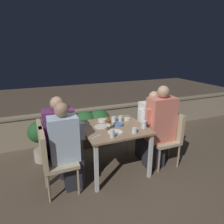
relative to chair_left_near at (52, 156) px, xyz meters
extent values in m
plane|color=brown|center=(0.97, 0.18, -0.55)|extent=(16.00, 16.00, 0.00)
cube|color=gray|center=(0.97, 1.55, -0.24)|extent=(9.00, 0.14, 0.62)
cube|color=gray|center=(0.97, 1.55, 0.09)|extent=(9.00, 0.18, 0.04)
cube|color=#937556|center=(0.97, 0.18, 0.19)|extent=(0.96, 0.92, 0.03)
cube|color=silver|center=(0.54, -0.23, -0.19)|extent=(0.05, 0.05, 0.73)
cube|color=silver|center=(1.39, -0.23, -0.19)|extent=(0.05, 0.05, 0.73)
cube|color=silver|center=(0.54, 0.59, -0.19)|extent=(0.05, 0.05, 0.73)
cube|color=silver|center=(1.39, 0.59, -0.19)|extent=(0.05, 0.05, 0.73)
cube|color=brown|center=(0.77, 1.19, -0.41)|extent=(1.09, 0.36, 0.28)
ellipsoid|color=#235628|center=(0.47, 1.19, -0.06)|extent=(0.49, 0.47, 0.46)
ellipsoid|color=#235628|center=(0.77, 1.19, -0.06)|extent=(0.49, 0.47, 0.46)
ellipsoid|color=#235628|center=(1.07, 1.19, -0.06)|extent=(0.49, 0.47, 0.46)
cube|color=tan|center=(0.10, 0.00, -0.11)|extent=(0.45, 0.45, 0.05)
cube|color=tan|center=(-0.10, 0.00, 0.14)|extent=(0.06, 0.45, 0.45)
cylinder|color=#9E8966|center=(-0.09, -0.19, -0.34)|extent=(0.03, 0.03, 0.41)
cylinder|color=#9E8966|center=(0.29, -0.19, -0.34)|extent=(0.03, 0.03, 0.41)
cylinder|color=#9E8966|center=(-0.09, 0.19, -0.34)|extent=(0.03, 0.03, 0.41)
cylinder|color=#9E8966|center=(0.29, 0.19, -0.34)|extent=(0.03, 0.03, 0.41)
cube|color=#282833|center=(0.27, 0.00, -0.32)|extent=(0.27, 0.23, 0.46)
cube|color=silver|center=(0.17, 0.00, 0.22)|extent=(0.38, 0.26, 0.62)
cube|color=silver|center=(0.42, 0.00, 0.30)|extent=(0.07, 0.07, 0.24)
sphere|color=#99755B|center=(0.17, 0.00, 0.63)|extent=(0.19, 0.19, 0.19)
cube|color=tan|center=(0.09, 0.32, -0.11)|extent=(0.45, 0.45, 0.05)
cube|color=tan|center=(-0.11, 0.32, 0.14)|extent=(0.06, 0.45, 0.45)
cylinder|color=#9E8966|center=(-0.10, 0.13, -0.34)|extent=(0.03, 0.03, 0.41)
cylinder|color=#9E8966|center=(0.28, 0.13, -0.34)|extent=(0.03, 0.03, 0.41)
cylinder|color=#9E8966|center=(-0.10, 0.51, -0.34)|extent=(0.03, 0.03, 0.41)
cylinder|color=#9E8966|center=(0.28, 0.51, -0.34)|extent=(0.03, 0.03, 0.41)
cube|color=#282833|center=(0.26, 0.32, -0.32)|extent=(0.31, 0.23, 0.46)
cube|color=#6B2D66|center=(0.16, 0.32, 0.23)|extent=(0.44, 0.26, 0.63)
cube|color=#6B2D66|center=(0.41, 0.32, 0.30)|extent=(0.07, 0.07, 0.24)
sphere|color=tan|center=(0.16, 0.32, 0.64)|extent=(0.19, 0.19, 0.19)
cube|color=tan|center=(1.80, 0.01, -0.11)|extent=(0.45, 0.45, 0.05)
cube|color=tan|center=(1.99, 0.01, 0.14)|extent=(0.06, 0.45, 0.45)
cylinder|color=#9E8966|center=(1.60, -0.18, -0.34)|extent=(0.03, 0.03, 0.41)
cylinder|color=#9E8966|center=(1.99, -0.18, -0.34)|extent=(0.03, 0.03, 0.41)
cylinder|color=#9E8966|center=(1.60, 0.20, -0.34)|extent=(0.03, 0.03, 0.41)
cylinder|color=#9E8966|center=(1.99, 0.20, -0.34)|extent=(0.03, 0.03, 0.41)
cube|color=#282833|center=(1.63, 0.01, -0.32)|extent=(0.31, 0.23, 0.46)
cube|color=#E07A66|center=(1.73, 0.01, 0.27)|extent=(0.44, 0.26, 0.72)
cube|color=#E07A66|center=(1.48, 0.01, 0.36)|extent=(0.07, 0.07, 0.24)
sphere|color=tan|center=(1.73, 0.01, 0.73)|extent=(0.19, 0.19, 0.19)
cube|color=tan|center=(1.85, 0.33, -0.11)|extent=(0.45, 0.45, 0.05)
cube|color=tan|center=(2.05, 0.33, 0.14)|extent=(0.06, 0.45, 0.45)
cylinder|color=#9E8966|center=(1.66, 0.14, -0.34)|extent=(0.03, 0.03, 0.41)
cylinder|color=#9E8966|center=(2.05, 0.14, -0.34)|extent=(0.03, 0.03, 0.41)
cylinder|color=#9E8966|center=(1.66, 0.52, -0.34)|extent=(0.03, 0.03, 0.41)
cylinder|color=#9E8966|center=(2.05, 0.52, -0.34)|extent=(0.03, 0.03, 0.41)
cube|color=#282833|center=(1.68, 0.33, -0.32)|extent=(0.33, 0.23, 0.46)
cube|color=white|center=(1.78, 0.33, 0.20)|extent=(0.47, 0.26, 0.57)
cube|color=white|center=(1.53, 0.33, 0.27)|extent=(0.07, 0.07, 0.24)
sphere|color=tan|center=(1.78, 0.33, 0.58)|extent=(0.19, 0.19, 0.19)
cylinder|color=brown|center=(0.86, 0.11, 0.28)|extent=(0.07, 0.07, 0.14)
cylinder|color=beige|center=(0.86, 0.11, 0.29)|extent=(0.07, 0.07, 0.05)
cone|color=brown|center=(0.86, 0.11, 0.36)|extent=(0.07, 0.07, 0.03)
cylinder|color=brown|center=(0.86, 0.11, 0.41)|extent=(0.03, 0.03, 0.06)
cylinder|color=silver|center=(0.78, 0.25, 0.21)|extent=(0.20, 0.20, 0.01)
cylinder|color=white|center=(0.90, -0.03, 0.21)|extent=(0.21, 0.21, 0.01)
cylinder|color=beige|center=(1.29, 0.38, 0.22)|extent=(0.12, 0.12, 0.03)
torus|color=beige|center=(1.29, 0.38, 0.24)|extent=(0.12, 0.12, 0.01)
cylinder|color=#4C709E|center=(1.05, 0.20, 0.23)|extent=(0.15, 0.15, 0.04)
torus|color=#4C709E|center=(1.05, 0.20, 0.24)|extent=(0.15, 0.15, 0.01)
cylinder|color=silver|center=(0.88, 0.46, 0.23)|extent=(0.13, 0.13, 0.04)
torus|color=silver|center=(0.88, 0.46, 0.24)|extent=(0.13, 0.13, 0.01)
cylinder|color=silver|center=(1.16, 0.34, 0.26)|extent=(0.06, 0.06, 0.10)
cylinder|color=silver|center=(1.15, -0.15, 0.25)|extent=(0.07, 0.07, 0.08)
cylinder|color=silver|center=(0.80, -0.17, 0.27)|extent=(0.07, 0.07, 0.12)
cylinder|color=silver|center=(1.05, 0.38, 0.25)|extent=(0.07, 0.07, 0.09)
cylinder|color=silver|center=(1.37, -0.04, 0.27)|extent=(0.08, 0.08, 0.12)
cube|color=silver|center=(0.61, -0.07, 0.21)|extent=(0.16, 0.09, 0.01)
cube|color=silver|center=(0.63, 0.39, 0.21)|extent=(0.09, 0.16, 0.01)
cylinder|color=#B2A899|center=(-0.09, 0.92, -0.45)|extent=(0.30, 0.30, 0.20)
cylinder|color=#47331E|center=(-0.09, 0.92, -0.26)|extent=(0.04, 0.04, 0.18)
ellipsoid|color=#235628|center=(-0.09, 0.92, 0.00)|extent=(0.41, 0.41, 0.37)
camera|label=1|loc=(-0.16, -2.47, 1.38)|focal=32.00mm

